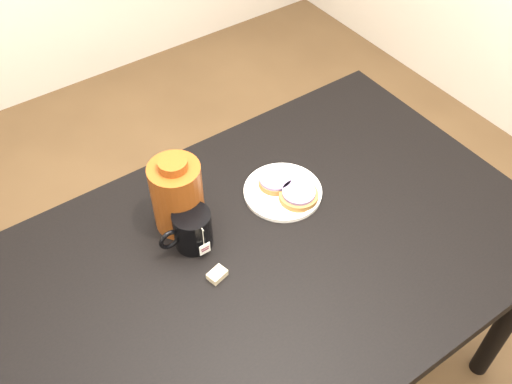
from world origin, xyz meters
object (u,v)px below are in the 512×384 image
at_px(table, 270,269).
at_px(mug, 192,229).
at_px(bagel_package, 177,195).
at_px(plate, 283,191).
at_px(bagel_back, 275,181).
at_px(bagel_front, 299,195).
at_px(teabag_pouch, 217,275).

xyz_separation_m(table, mug, (-0.15, 0.13, 0.14)).
distance_m(mug, bagel_package, 0.09).
bearing_deg(plate, mug, -178.38).
bearing_deg(table, bagel_back, 51.01).
relative_size(mug, bagel_package, 0.65).
bearing_deg(bagel_front, bagel_package, 157.97).
xyz_separation_m(plate, bagel_front, (0.02, -0.05, 0.02)).
bearing_deg(plate, bagel_front, -69.87).
bearing_deg(mug, bagel_front, -7.54).
bearing_deg(teabag_pouch, bagel_package, 85.54).
xyz_separation_m(bagel_front, bagel_package, (-0.30, 0.12, 0.08)).
height_order(bagel_front, teabag_pouch, bagel_front).
xyz_separation_m(table, plate, (0.14, 0.14, 0.09)).
distance_m(teabag_pouch, bagel_package, 0.22).
distance_m(bagel_front, teabag_pouch, 0.32).
height_order(plate, bagel_back, bagel_back).
bearing_deg(plate, table, -135.39).
distance_m(plate, bagel_front, 0.05).
relative_size(plate, teabag_pouch, 4.77).
bearing_deg(bagel_package, bagel_front, -22.03).
distance_m(mug, teabag_pouch, 0.13).
bearing_deg(table, bagel_package, 123.15).
height_order(bagel_back, teabag_pouch, bagel_back).
bearing_deg(teabag_pouch, table, -3.13).
distance_m(table, bagel_package, 0.31).
distance_m(bagel_back, mug, 0.29).
bearing_deg(plate, bagel_package, 165.33).
bearing_deg(bagel_front, mug, 172.81).
bearing_deg(plate, bagel_back, 96.11).
xyz_separation_m(table, bagel_package, (-0.14, 0.21, 0.19)).
relative_size(plate, bagel_front, 1.59).
xyz_separation_m(bagel_front, teabag_pouch, (-0.31, -0.08, -0.02)).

